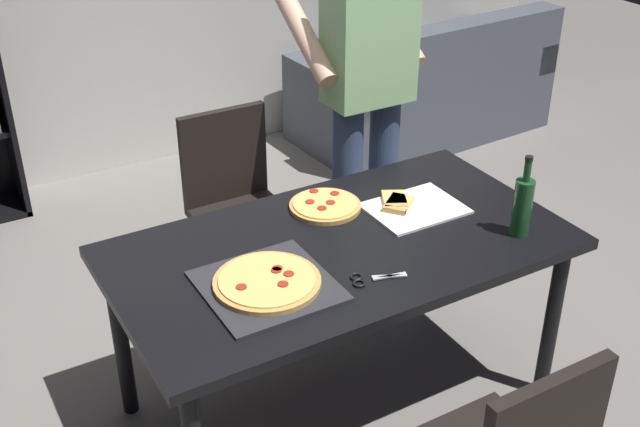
% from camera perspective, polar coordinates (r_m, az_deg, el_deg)
% --- Properties ---
extents(ground_plane, '(12.00, 12.00, 0.00)m').
position_cam_1_polar(ground_plane, '(3.33, 1.33, -13.18)').
color(ground_plane, gray).
extents(dining_table, '(1.66, 0.90, 0.75)m').
position_cam_1_polar(dining_table, '(2.92, 1.48, -3.38)').
color(dining_table, black).
rests_on(dining_table, ground_plane).
extents(chair_far_side, '(0.42, 0.42, 0.90)m').
position_cam_1_polar(chair_far_side, '(3.72, -6.10, 1.30)').
color(chair_far_side, black).
rests_on(chair_far_side, ground_plane).
extents(couch, '(1.75, 0.94, 0.85)m').
position_cam_1_polar(couch, '(5.53, 7.62, 8.51)').
color(couch, '#4C515B').
rests_on(couch, ground_plane).
extents(person_serving_pizza, '(0.55, 0.54, 1.75)m').
position_cam_1_polar(person_serving_pizza, '(3.59, 3.32, 8.88)').
color(person_serving_pizza, '#38476B').
rests_on(person_serving_pizza, ground_plane).
extents(pepperoni_pizza_on_tray, '(0.42, 0.42, 0.04)m').
position_cam_1_polar(pepperoni_pizza_on_tray, '(2.64, -3.81, -5.00)').
color(pepperoni_pizza_on_tray, '#2D2D33').
rests_on(pepperoni_pizza_on_tray, dining_table).
extents(pizza_slices_on_towel, '(0.36, 0.30, 0.03)m').
position_cam_1_polar(pizza_slices_on_towel, '(3.11, 6.34, 0.51)').
color(pizza_slices_on_towel, white).
rests_on(pizza_slices_on_towel, dining_table).
extents(wine_bottle, '(0.07, 0.07, 0.32)m').
position_cam_1_polar(wine_bottle, '(2.97, 14.30, 0.55)').
color(wine_bottle, '#194723').
rests_on(wine_bottle, dining_table).
extents(kitchen_scissors, '(0.20, 0.11, 0.01)m').
position_cam_1_polar(kitchen_scissors, '(2.68, 3.54, -4.68)').
color(kitchen_scissors, silver).
rests_on(kitchen_scissors, dining_table).
extents(second_pizza_plain, '(0.28, 0.28, 0.03)m').
position_cam_1_polar(second_pizza_plain, '(3.10, 0.36, 0.58)').
color(second_pizza_plain, tan).
rests_on(second_pizza_plain, dining_table).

